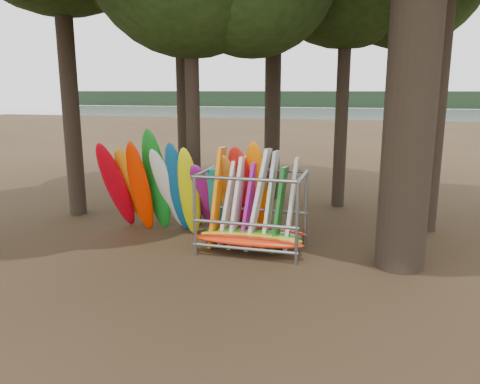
# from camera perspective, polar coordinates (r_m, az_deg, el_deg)

# --- Properties ---
(ground) EXTENTS (120.00, 120.00, 0.00)m
(ground) POSITION_cam_1_polar(r_m,az_deg,el_deg) (12.42, -3.16, -7.68)
(ground) COLOR #47331E
(ground) RESTS_ON ground
(lake) EXTENTS (160.00, 160.00, 0.00)m
(lake) POSITION_cam_1_polar(r_m,az_deg,el_deg) (71.25, 12.85, 8.60)
(lake) COLOR gray
(lake) RESTS_ON ground
(far_shore) EXTENTS (160.00, 4.00, 4.00)m
(far_shore) POSITION_cam_1_polar(r_m,az_deg,el_deg) (121.11, 14.25, 10.88)
(far_shore) COLOR black
(far_shore) RESTS_ON ground
(kayak_row) EXTENTS (5.03, 2.20, 3.29)m
(kayak_row) POSITION_cam_1_polar(r_m,az_deg,el_deg) (13.76, -6.75, 0.13)
(kayak_row) COLOR red
(kayak_row) RESTS_ON ground
(storage_rack) EXTENTS (2.99, 1.51, 2.80)m
(storage_rack) POSITION_cam_1_polar(r_m,az_deg,el_deg) (12.46, 1.47, -2.72)
(storage_rack) COLOR gray
(storage_rack) RESTS_ON ground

